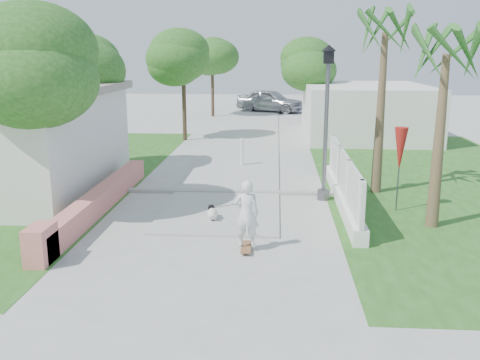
# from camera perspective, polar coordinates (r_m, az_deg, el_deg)

# --- Properties ---
(ground) EXTENTS (90.00, 90.00, 0.00)m
(ground) POSITION_cam_1_polar(r_m,az_deg,el_deg) (10.80, -4.37, -9.69)
(ground) COLOR #B7B7B2
(ground) RESTS_ON ground
(path_strip) EXTENTS (3.20, 36.00, 0.06)m
(path_strip) POSITION_cam_1_polar(r_m,az_deg,el_deg) (30.15, 1.06, 5.50)
(path_strip) COLOR #B7B7B2
(path_strip) RESTS_ON ground
(curb) EXTENTS (6.50, 0.25, 0.10)m
(curb) POSITION_cam_1_polar(r_m,az_deg,el_deg) (16.43, -1.40, -1.28)
(curb) COLOR #999993
(curb) RESTS_ON ground
(grass_left) EXTENTS (8.00, 20.00, 0.01)m
(grass_left) POSITION_cam_1_polar(r_m,az_deg,el_deg) (20.18, -21.05, 0.48)
(grass_left) COLOR #2D551A
(grass_left) RESTS_ON ground
(grass_right) EXTENTS (8.00, 20.00, 0.01)m
(grass_right) POSITION_cam_1_polar(r_m,az_deg,el_deg) (19.13, 20.56, -0.16)
(grass_right) COLOR #2D551A
(grass_right) RESTS_ON ground
(pink_wall) EXTENTS (0.45, 8.20, 0.80)m
(pink_wall) POSITION_cam_1_polar(r_m,az_deg,el_deg) (14.73, -15.21, -2.45)
(pink_wall) COLOR tan
(pink_wall) RESTS_ON ground
(lattice_fence) EXTENTS (0.35, 7.00, 1.50)m
(lattice_fence) POSITION_cam_1_polar(r_m,az_deg,el_deg) (15.39, 10.94, -0.64)
(lattice_fence) COLOR white
(lattice_fence) RESTS_ON ground
(building_right) EXTENTS (6.00, 8.00, 2.60)m
(building_right) POSITION_cam_1_polar(r_m,az_deg,el_deg) (28.33, 13.17, 7.22)
(building_right) COLOR silver
(building_right) RESTS_ON ground
(street_lamp) EXTENTS (0.44, 0.44, 4.44)m
(street_lamp) POSITION_cam_1_polar(r_m,az_deg,el_deg) (15.49, 9.19, 6.60)
(street_lamp) COLOR #59595E
(street_lamp) RESTS_ON ground
(bollard) EXTENTS (0.14, 0.14, 1.09)m
(bollard) POSITION_cam_1_polar(r_m,az_deg,el_deg) (20.19, 0.20, 3.08)
(bollard) COLOR white
(bollard) RESTS_ON ground
(patio_umbrella) EXTENTS (0.36, 0.36, 2.30)m
(patio_umbrella) POSITION_cam_1_polar(r_m,az_deg,el_deg) (14.92, 16.72, 3.06)
(patio_umbrella) COLOR #59595E
(patio_umbrella) RESTS_ON ground
(tree_left_near) EXTENTS (3.60, 3.60, 5.28)m
(tree_left_near) POSITION_cam_1_polar(r_m,az_deg,el_deg) (14.12, -21.48, 10.88)
(tree_left_near) COLOR #4C3826
(tree_left_near) RESTS_ON ground
(tree_left_mid) EXTENTS (3.20, 3.20, 4.85)m
(tree_left_mid) POSITION_cam_1_polar(r_m,az_deg,el_deg) (19.59, -17.23, 10.74)
(tree_left_mid) COLOR #4C3826
(tree_left_mid) RESTS_ON ground
(tree_path_left) EXTENTS (3.40, 3.40, 5.23)m
(tree_path_left) POSITION_cam_1_polar(r_m,az_deg,el_deg) (26.18, -6.05, 12.53)
(tree_path_left) COLOR #4C3826
(tree_path_left) RESTS_ON ground
(tree_path_right) EXTENTS (3.00, 3.00, 4.79)m
(tree_path_right) POSITION_cam_1_polar(r_m,az_deg,el_deg) (29.85, 7.40, 11.99)
(tree_path_right) COLOR #4C3826
(tree_path_right) RESTS_ON ground
(tree_path_far) EXTENTS (3.20, 3.20, 5.17)m
(tree_path_far) POSITION_cam_1_polar(r_m,az_deg,el_deg) (36.05, -2.96, 12.85)
(tree_path_far) COLOR #4C3826
(tree_path_far) RESTS_ON ground
(palm_far) EXTENTS (1.80, 1.80, 5.30)m
(palm_far) POSITION_cam_1_polar(r_m,az_deg,el_deg) (16.61, 15.18, 13.89)
(palm_far) COLOR brown
(palm_far) RESTS_ON ground
(palm_near) EXTENTS (1.80, 1.80, 4.70)m
(palm_near) POSITION_cam_1_polar(r_m,az_deg,el_deg) (13.59, 21.09, 11.41)
(palm_near) COLOR brown
(palm_near) RESTS_ON ground
(skateboarder) EXTENTS (1.26, 2.57, 1.59)m
(skateboarder) POSITION_cam_1_polar(r_m,az_deg,el_deg) (12.49, -1.30, -2.97)
(skateboarder) COLOR brown
(skateboarder) RESTS_ON ground
(dog) EXTENTS (0.37, 0.60, 0.42)m
(dog) POSITION_cam_1_polar(r_m,az_deg,el_deg) (13.73, -2.99, -3.52)
(dog) COLOR silver
(dog) RESTS_ON ground
(parked_car) EXTENTS (5.15, 3.57, 1.63)m
(parked_car) POSITION_cam_1_polar(r_m,az_deg,el_deg) (38.78, 3.22, 8.45)
(parked_car) COLOR #B3B5BB
(parked_car) RESTS_ON ground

